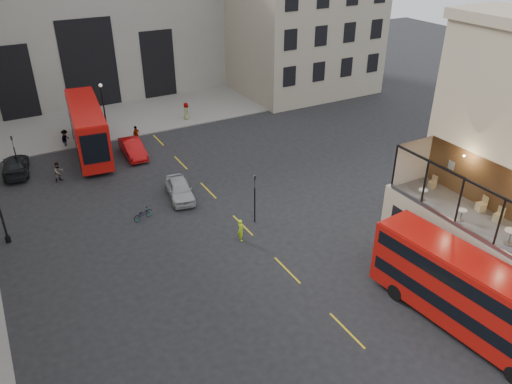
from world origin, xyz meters
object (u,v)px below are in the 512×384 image
car_b (133,149)px  pedestrian_d (186,111)px  car_a (180,189)px  pedestrian_a (59,172)px  pedestrian_c (136,134)px  cafe_chair_b (498,217)px  cafe_table_far (423,193)px  street_lamp_a (0,212)px  bus_near (467,291)px  cafe_chair_c (481,206)px  traffic_light_near (255,193)px  street_lamp_b (105,112)px  car_c (16,165)px  pedestrian_b (65,138)px  bus_far (88,126)px  cafe_chair_d (432,184)px  cafe_table_near (510,235)px  bicycle (143,214)px  traffic_light_far (15,151)px  cafe_table_mid (462,213)px  cyclist (241,230)px

car_b → pedestrian_d: size_ratio=2.43×
car_a → pedestrian_a: bearing=145.2°
pedestrian_c → cafe_chair_b: (11.40, -31.37, 3.98)m
car_a → cafe_table_far: size_ratio=6.52×
street_lamp_a → cafe_table_far: street_lamp_a is taller
bus_near → cafe_chair_c: bearing=37.2°
traffic_light_near → cafe_chair_c: (8.48, -11.69, 2.46)m
street_lamp_b → car_c: size_ratio=1.05×
pedestrian_b → cafe_chair_c: (17.78, -32.49, 4.01)m
pedestrian_d → cafe_chair_c: size_ratio=2.09×
pedestrian_c → cafe_chair_c: cafe_chair_c is taller
bus_far → pedestrian_a: size_ratio=6.95×
street_lamp_b → cafe_chair_d: cafe_chair_d is taller
bus_far → car_b: bearing=-41.1°
pedestrian_b → car_a: bearing=-119.2°
bus_far → car_c: bearing=-169.3°
street_lamp_b → car_b: 6.74m
street_lamp_b → cafe_chair_b: cafe_chair_b is taller
bus_far → cafe_table_far: (13.94, -27.39, 2.43)m
traffic_light_near → cafe_table_near: cafe_table_near is taller
cafe_table_near → cafe_chair_b: cafe_chair_b is taller
bicycle → cafe_chair_b: 23.58m
car_b → pedestrian_b: 7.30m
traffic_light_far → pedestrian_d: 18.73m
car_c → cafe_chair_b: (22.55, -29.96, 4.13)m
street_lamp_b → car_a: 16.16m
bus_near → car_b: bearing=106.2°
bus_far → cafe_table_near: (14.42, -32.97, 2.53)m
cafe_table_mid → cafe_chair_c: size_ratio=0.73×
street_lamp_b → cafe_chair_c: size_ratio=5.76×
cyclist → pedestrian_d: bearing=-5.7°
street_lamp_a → car_b: street_lamp_a is taller
pedestrian_a → pedestrian_c: (8.16, 4.79, 0.02)m
street_lamp_b → cafe_chair_d: 33.11m
traffic_light_near → street_lamp_a: 17.09m
car_b → traffic_light_far: bearing=178.5°
traffic_light_far → street_lamp_a: bearing=-101.3°
pedestrian_b → cafe_chair_b: (17.67, -33.74, 3.99)m
cyclist → cafe_table_near: 16.46m
bus_far → pedestrian_b: size_ratio=6.87×
bus_far → car_a: (4.06, -12.28, -1.87)m
street_lamp_a → cafe_table_near: 31.02m
cafe_table_far → pedestrian_c: bearing=109.0°
pedestrian_b → car_c: bearing=166.9°
street_lamp_a → car_b: bearing=39.0°
bus_far → cafe_chair_b: size_ratio=13.85×
traffic_light_far → bicycle: 13.71m
pedestrian_d → cafe_table_far: cafe_table_far is taller
street_lamp_b → cafe_table_mid: bearing=-71.0°
bus_far → pedestrian_b: 3.57m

